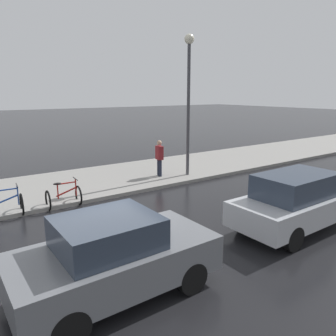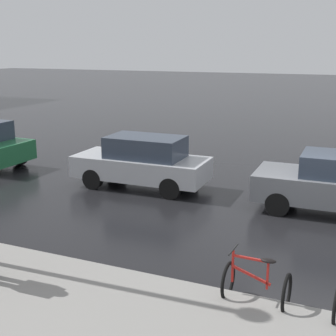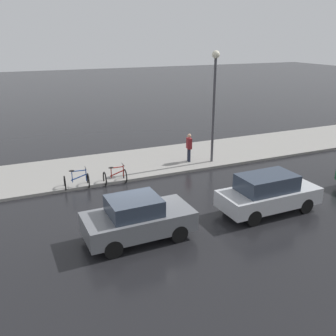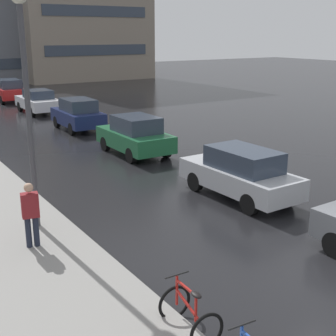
{
  "view_description": "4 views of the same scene",
  "coord_description": "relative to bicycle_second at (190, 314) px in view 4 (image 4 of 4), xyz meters",
  "views": [
    {
      "loc": [
        6.94,
        -2.86,
        3.82
      ],
      "look_at": [
        -1.34,
        2.88,
        1.47
      ],
      "focal_mm": 35.0,
      "sensor_mm": 36.0,
      "label": 1
    },
    {
      "loc": [
        -10.87,
        -1.23,
        4.29
      ],
      "look_at": [
        0.32,
        3.59,
        1.14
      ],
      "focal_mm": 50.0,
      "sensor_mm": 36.0,
      "label": 2
    },
    {
      "loc": [
        13.02,
        -4.29,
        6.91
      ],
      "look_at": [
        -1.33,
        2.04,
        1.32
      ],
      "focal_mm": 40.0,
      "sensor_mm": 36.0,
      "label": 3
    },
    {
      "loc": [
        -7.89,
        -5.52,
        5.11
      ],
      "look_at": [
        -1.34,
        4.48,
        1.65
      ],
      "focal_mm": 50.0,
      "sensor_mm": 36.0,
      "label": 4
    }
  ],
  "objects": [
    {
      "name": "car_silver",
      "position": [
        5.5,
        4.88,
        0.45
      ],
      "size": [
        1.78,
        4.23,
        1.64
      ],
      "color": "#B2B5BA",
      "rests_on": "ground"
    },
    {
      "name": "car_green",
      "position": [
        5.45,
        11.62,
        0.46
      ],
      "size": [
        1.94,
        4.01,
        1.7
      ],
      "color": "#1E6038",
      "rests_on": "ground"
    },
    {
      "name": "streetlamp",
      "position": [
        -0.78,
        5.89,
        3.7
      ],
      "size": [
        0.42,
        0.42,
        6.17
      ],
      "color": "#424247",
      "rests_on": "ground"
    },
    {
      "name": "car_navy",
      "position": [
        5.5,
        18.03,
        0.47
      ],
      "size": [
        1.91,
        3.92,
        1.7
      ],
      "color": "navy",
      "rests_on": "ground"
    },
    {
      "name": "pedestrian",
      "position": [
        -1.28,
        4.69,
        0.61
      ],
      "size": [
        0.44,
        0.31,
        1.75
      ],
      "color": "#1E2333",
      "rests_on": "ground"
    },
    {
      "name": "car_white",
      "position": [
        5.5,
        24.77,
        0.39
      ],
      "size": [
        1.88,
        4.27,
        1.54
      ],
      "color": "silver",
      "rests_on": "ground"
    },
    {
      "name": "ground_plane",
      "position": [
        3.67,
        -0.23,
        -0.38
      ],
      "size": [
        140.0,
        140.0,
        0.0
      ],
      "primitive_type": "plane",
      "color": "black"
    },
    {
      "name": "bicycle_second",
      "position": [
        0.0,
        0.0,
        0.0
      ],
      "size": [
        0.72,
        1.1,
        0.96
      ],
      "color": "black",
      "rests_on": "ground"
    },
    {
      "name": "car_red",
      "position": [
        5.37,
        31.25,
        0.48
      ],
      "size": [
        1.97,
        4.16,
        1.71
      ],
      "color": "#AD1919",
      "rests_on": "ground"
    }
  ]
}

